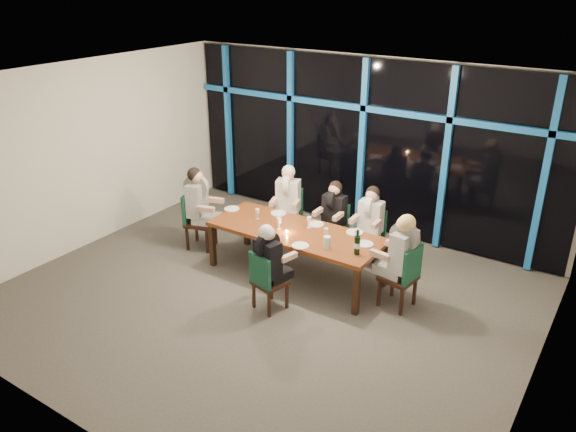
{
  "coord_description": "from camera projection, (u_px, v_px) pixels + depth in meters",
  "views": [
    {
      "loc": [
        3.99,
        -5.47,
        4.23
      ],
      "look_at": [
        0.0,
        0.6,
        1.05
      ],
      "focal_mm": 35.0,
      "sensor_mm": 36.0,
      "label": 1
    }
  ],
  "objects": [
    {
      "name": "room",
      "position": [
        262.0,
        161.0,
        7.08
      ],
      "size": [
        7.04,
        7.0,
        3.02
      ],
      "color": "#54504A",
      "rests_on": "ground"
    },
    {
      "name": "window_wall",
      "position": [
        364.0,
        143.0,
        9.51
      ],
      "size": [
        6.86,
        0.43,
        2.94
      ],
      "color": "black",
      "rests_on": "ground"
    },
    {
      "name": "dining_table",
      "position": [
        295.0,
        234.0,
        8.23
      ],
      "size": [
        2.6,
        1.0,
        0.75
      ],
      "color": "brown",
      "rests_on": "ground"
    },
    {
      "name": "chair_far_left",
      "position": [
        289.0,
        212.0,
        9.43
      ],
      "size": [
        0.54,
        0.54,
        0.92
      ],
      "rotation": [
        0.0,
        0.0,
        0.32
      ],
      "color": "black",
      "rests_on": "ground"
    },
    {
      "name": "chair_far_mid",
      "position": [
        335.0,
        226.0,
        8.99
      ],
      "size": [
        0.41,
        0.41,
        0.86
      ],
      "rotation": [
        0.0,
        0.0,
        0.02
      ],
      "color": "black",
      "rests_on": "ground"
    },
    {
      "name": "chair_far_right",
      "position": [
        371.0,
        233.0,
        8.73
      ],
      "size": [
        0.42,
        0.42,
        0.87
      ],
      "rotation": [
        0.0,
        0.0,
        0.04
      ],
      "color": "black",
      "rests_on": "ground"
    },
    {
      "name": "chair_end_left",
      "position": [
        196.0,
        217.0,
        9.19
      ],
      "size": [
        0.55,
        0.55,
        0.94
      ],
      "rotation": [
        0.0,
        0.0,
        1.87
      ],
      "color": "black",
      "rests_on": "ground"
    },
    {
      "name": "chair_end_right",
      "position": [
        404.0,
        274.0,
        7.48
      ],
      "size": [
        0.49,
        0.49,
        0.94
      ],
      "rotation": [
        0.0,
        0.0,
        4.58
      ],
      "color": "black",
      "rests_on": "ground"
    },
    {
      "name": "chair_near_mid",
      "position": [
        266.0,
        279.0,
        7.44
      ],
      "size": [
        0.48,
        0.48,
        0.86
      ],
      "rotation": [
        0.0,
        0.0,
        2.9
      ],
      "color": "black",
      "rests_on": "ground"
    },
    {
      "name": "diner_far_left",
      "position": [
        288.0,
        193.0,
        9.21
      ],
      "size": [
        0.55,
        0.63,
        0.89
      ],
      "rotation": [
        0.0,
        0.0,
        0.32
      ],
      "color": "silver",
      "rests_on": "ground"
    },
    {
      "name": "diner_far_mid",
      "position": [
        334.0,
        208.0,
        8.79
      ],
      "size": [
        0.43,
        0.53,
        0.83
      ],
      "rotation": [
        0.0,
        0.0,
        0.02
      ],
      "color": "black",
      "rests_on": "ground"
    },
    {
      "name": "diner_far_right",
      "position": [
        370.0,
        214.0,
        8.53
      ],
      "size": [
        0.44,
        0.55,
        0.85
      ],
      "rotation": [
        0.0,
        0.0,
        0.04
      ],
      "color": "silver",
      "rests_on": "ground"
    },
    {
      "name": "diner_end_left",
      "position": [
        199.0,
        197.0,
        9.02
      ],
      "size": [
        0.64,
        0.55,
        0.92
      ],
      "rotation": [
        0.0,
        0.0,
        1.87
      ],
      "color": "black",
      "rests_on": "ground"
    },
    {
      "name": "diner_end_right",
      "position": [
        401.0,
        247.0,
        7.38
      ],
      "size": [
        0.61,
        0.5,
        0.91
      ],
      "rotation": [
        0.0,
        0.0,
        4.58
      ],
      "color": "black",
      "rests_on": "ground"
    },
    {
      "name": "diner_near_mid",
      "position": [
        269.0,
        254.0,
        7.35
      ],
      "size": [
        0.49,
        0.58,
        0.84
      ],
      "rotation": [
        0.0,
        0.0,
        2.9
      ],
      "color": "black",
      "rests_on": "ground"
    },
    {
      "name": "plate_far_left",
      "position": [
        278.0,
        213.0,
        8.76
      ],
      "size": [
        0.24,
        0.24,
        0.01
      ],
      "primitive_type": "cylinder",
      "color": "white",
      "rests_on": "dining_table"
    },
    {
      "name": "plate_far_mid",
      "position": [
        316.0,
        224.0,
        8.38
      ],
      "size": [
        0.24,
        0.24,
        0.01
      ],
      "primitive_type": "cylinder",
      "color": "white",
      "rests_on": "dining_table"
    },
    {
      "name": "plate_far_right",
      "position": [
        354.0,
        232.0,
        8.12
      ],
      "size": [
        0.24,
        0.24,
        0.01
      ],
      "primitive_type": "cylinder",
      "color": "white",
      "rests_on": "dining_table"
    },
    {
      "name": "plate_end_left",
      "position": [
        232.0,
        209.0,
        8.93
      ],
      "size": [
        0.24,
        0.24,
        0.01
      ],
      "primitive_type": "cylinder",
      "color": "white",
      "rests_on": "dining_table"
    },
    {
      "name": "plate_end_right",
      "position": [
        365.0,
        244.0,
        7.78
      ],
      "size": [
        0.24,
        0.24,
        0.01
      ],
      "primitive_type": "cylinder",
      "color": "white",
      "rests_on": "dining_table"
    },
    {
      "name": "plate_near_mid",
      "position": [
        300.0,
        246.0,
        7.73
      ],
      "size": [
        0.24,
        0.24,
        0.01
      ],
      "primitive_type": "cylinder",
      "color": "white",
      "rests_on": "dining_table"
    },
    {
      "name": "wine_bottle",
      "position": [
        357.0,
        245.0,
        7.46
      ],
      "size": [
        0.08,
        0.08,
        0.36
      ],
      "rotation": [
        0.0,
        0.0,
        -0.14
      ],
      "color": "black",
      "rests_on": "dining_table"
    },
    {
      "name": "water_pitcher",
      "position": [
        327.0,
        242.0,
        7.63
      ],
      "size": [
        0.11,
        0.1,
        0.18
      ],
      "rotation": [
        0.0,
        0.0,
        0.15
      ],
      "color": "silver",
      "rests_on": "dining_table"
    },
    {
      "name": "tea_light",
      "position": [
        287.0,
        232.0,
        8.12
      ],
      "size": [
        0.05,
        0.05,
        0.03
      ],
      "primitive_type": "cylinder",
      "color": "#FFAC4C",
      "rests_on": "dining_table"
    },
    {
      "name": "wine_glass_a",
      "position": [
        279.0,
        221.0,
        8.19
      ],
      "size": [
        0.07,
        0.07,
        0.18
      ],
      "color": "white",
      "rests_on": "dining_table"
    },
    {
      "name": "wine_glass_b",
      "position": [
        309.0,
        220.0,
        8.25
      ],
      "size": [
        0.07,
        0.07,
        0.17
      ],
      "color": "silver",
      "rests_on": "dining_table"
    },
    {
      "name": "wine_glass_c",
      "position": [
        326.0,
        231.0,
        7.88
      ],
      "size": [
        0.06,
        0.06,
        0.17
      ],
      "color": "silver",
      "rests_on": "dining_table"
    },
    {
      "name": "wine_glass_d",
      "position": [
        257.0,
        212.0,
        8.53
      ],
      "size": [
        0.06,
        0.06,
        0.17
      ],
      "color": "silver",
      "rests_on": "dining_table"
    },
    {
      "name": "wine_glass_e",
      "position": [
        357.0,
        233.0,
        7.81
      ],
      "size": [
        0.07,
        0.07,
        0.18
      ],
      "color": "silver",
      "rests_on": "dining_table"
    }
  ]
}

